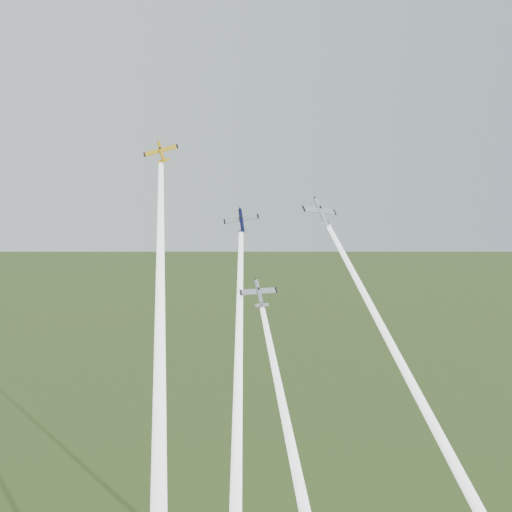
# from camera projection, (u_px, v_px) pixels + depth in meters

# --- Properties ---
(plane_yellow) EXTENTS (6.66, 7.12, 7.30)m
(plane_yellow) POSITION_uv_depth(u_px,v_px,m) (161.00, 152.00, 122.09)
(plane_yellow) COLOR yellow
(smoke_trail_yellow) EXTENTS (14.40, 41.88, 49.54)m
(smoke_trail_yellow) POSITION_uv_depth(u_px,v_px,m) (160.00, 312.00, 102.67)
(smoke_trail_yellow) COLOR white
(plane_navy) EXTENTS (8.02, 8.18, 7.23)m
(plane_navy) POSITION_uv_depth(u_px,v_px,m) (241.00, 220.00, 128.75)
(plane_navy) COLOR #0B0E34
(smoke_trail_navy) EXTENTS (21.41, 45.15, 55.68)m
(smoke_trail_navy) POSITION_uv_depth(u_px,v_px,m) (238.00, 406.00, 106.90)
(smoke_trail_navy) COLOR white
(plane_silver_right) EXTENTS (9.17, 8.35, 8.38)m
(plane_silver_right) POSITION_uv_depth(u_px,v_px,m) (321.00, 212.00, 131.52)
(plane_silver_right) COLOR silver
(smoke_trail_silver_right) EXTENTS (12.27, 50.64, 59.09)m
(smoke_trail_silver_right) POSITION_uv_depth(u_px,v_px,m) (418.00, 395.00, 113.11)
(smoke_trail_silver_right) COLOR white
(plane_silver_low) EXTENTS (7.48, 6.21, 6.13)m
(plane_silver_low) POSITION_uv_depth(u_px,v_px,m) (259.00, 293.00, 115.54)
(plane_silver_low) COLOR #A3A9B0
(smoke_trail_silver_low) EXTENTS (7.22, 37.54, 43.23)m
(smoke_trail_silver_low) POSITION_uv_depth(u_px,v_px,m) (295.00, 463.00, 99.05)
(smoke_trail_silver_low) COLOR white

